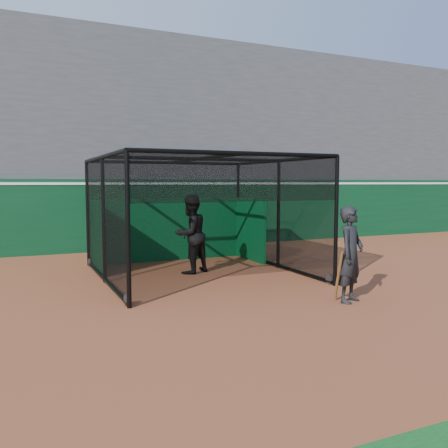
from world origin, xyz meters
name	(u,v)px	position (x,y,z in m)	size (l,w,h in m)	color
ground	(237,304)	(0.00, 0.00, 0.00)	(120.00, 120.00, 0.00)	brown
outfield_wall	(134,213)	(0.00, 8.50, 1.29)	(50.00, 0.50, 2.50)	#0A3A1C
grandstand	(112,133)	(0.00, 12.27, 4.48)	(50.00, 7.85, 8.95)	#4C4C4F
batting_cage	(198,217)	(0.40, 3.16, 1.49)	(4.89, 5.24, 2.98)	black
batter	(191,234)	(0.29, 3.40, 1.03)	(1.00, 0.78, 2.07)	black
on_deck_player	(351,255)	(2.14, -0.76, 0.96)	(0.83, 0.74, 1.92)	black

